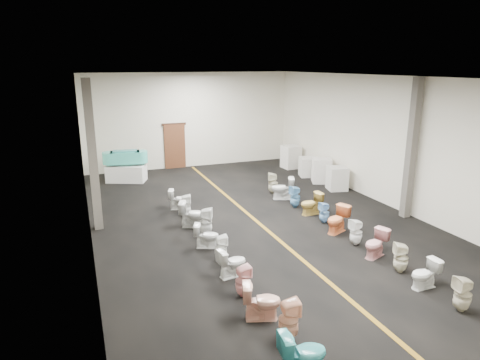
% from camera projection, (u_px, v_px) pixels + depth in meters
% --- Properties ---
extents(floor, '(16.00, 16.00, 0.00)m').
position_uv_depth(floor, '(254.00, 219.00, 13.84)').
color(floor, black).
rests_on(floor, ground).
extents(ceiling, '(16.00, 16.00, 0.00)m').
position_uv_depth(ceiling, '(256.00, 77.00, 12.66)').
color(ceiling, black).
rests_on(ceiling, ground).
extents(wall_back, '(10.00, 0.00, 10.00)m').
position_uv_depth(wall_back, '(190.00, 120.00, 20.46)').
color(wall_back, beige).
rests_on(wall_back, ground).
extents(wall_front, '(10.00, 0.00, 10.00)m').
position_uv_depth(wall_front, '(475.00, 256.00, 6.05)').
color(wall_front, beige).
rests_on(wall_front, ground).
extents(wall_left, '(0.00, 16.00, 16.00)m').
position_uv_depth(wall_left, '(85.00, 164.00, 11.52)').
color(wall_left, beige).
rests_on(wall_left, ground).
extents(wall_right, '(0.00, 16.00, 16.00)m').
position_uv_depth(wall_right, '(386.00, 141.00, 14.98)').
color(wall_right, beige).
rests_on(wall_right, ground).
extents(aisle_stripe, '(0.12, 15.60, 0.01)m').
position_uv_depth(aisle_stripe, '(254.00, 219.00, 13.84)').
color(aisle_stripe, '#835B13').
rests_on(aisle_stripe, floor).
extents(back_door, '(1.00, 0.10, 2.10)m').
position_uv_depth(back_door, '(175.00, 146.00, 20.44)').
color(back_door, '#562D19').
rests_on(back_door, floor).
extents(door_frame, '(1.15, 0.08, 0.10)m').
position_uv_depth(door_frame, '(174.00, 124.00, 20.17)').
color(door_frame, '#331C11').
rests_on(door_frame, back_door).
extents(column_left, '(0.25, 0.25, 4.50)m').
position_uv_depth(column_left, '(93.00, 156.00, 12.51)').
color(column_left, '#59544C').
rests_on(column_left, floor).
extents(column_right, '(0.25, 0.25, 4.50)m').
position_uv_depth(column_right, '(411.00, 149.00, 13.54)').
color(column_right, '#59544C').
rests_on(column_right, floor).
extents(display_table, '(1.78, 1.37, 0.71)m').
position_uv_depth(display_table, '(126.00, 173.00, 18.25)').
color(display_table, white).
rests_on(display_table, floor).
extents(bathtub, '(1.85, 0.83, 0.55)m').
position_uv_depth(bathtub, '(125.00, 157.00, 18.06)').
color(bathtub, '#47CDB8').
rests_on(bathtub, display_table).
extents(appliance_crate_a, '(0.87, 0.87, 0.92)m').
position_uv_depth(appliance_crate_a, '(337.00, 178.00, 17.01)').
color(appliance_crate_a, silver).
rests_on(appliance_crate_a, floor).
extents(appliance_crate_b, '(0.98, 0.98, 1.03)m').
position_uv_depth(appliance_crate_b, '(322.00, 170.00, 18.06)').
color(appliance_crate_b, white).
rests_on(appliance_crate_b, floor).
extents(appliance_crate_c, '(0.93, 0.93, 0.84)m').
position_uv_depth(appliance_crate_c, '(308.00, 167.00, 19.09)').
color(appliance_crate_c, silver).
rests_on(appliance_crate_c, floor).
extents(appliance_crate_d, '(0.81, 0.81, 1.09)m').
position_uv_depth(appliance_crate_d, '(291.00, 157.00, 20.56)').
color(appliance_crate_d, silver).
rests_on(appliance_crate_d, floor).
extents(toilet_left_0, '(0.82, 0.53, 0.79)m').
position_uv_depth(toilet_left_0, '(303.00, 353.00, 6.84)').
color(toilet_left_0, teal).
rests_on(toilet_left_0, floor).
extents(toilet_left_1, '(0.42, 0.41, 0.80)m').
position_uv_depth(toilet_left_1, '(289.00, 320.00, 7.72)').
color(toilet_left_1, '#ECAB88').
rests_on(toilet_left_1, floor).
extents(toilet_left_2, '(0.85, 0.65, 0.77)m').
position_uv_depth(toilet_left_2, '(262.00, 301.00, 8.37)').
color(toilet_left_2, '#E6A68E').
rests_on(toilet_left_2, floor).
extents(toilet_left_3, '(0.35, 0.34, 0.71)m').
position_uv_depth(toilet_left_3, '(243.00, 281.00, 9.19)').
color(toilet_left_3, '#E7A2A1').
rests_on(toilet_left_3, floor).
extents(toilet_left_4, '(0.74, 0.49, 0.71)m').
position_uv_depth(toilet_left_4, '(232.00, 262.00, 10.06)').
color(toilet_left_4, white).
rests_on(toilet_left_4, floor).
extents(toilet_left_5, '(0.36, 0.35, 0.70)m').
position_uv_depth(toilet_left_5, '(221.00, 248.00, 10.86)').
color(toilet_left_5, white).
rests_on(toilet_left_5, floor).
extents(toilet_left_6, '(0.76, 0.60, 0.68)m').
position_uv_depth(toilet_left_6, '(207.00, 236.00, 11.65)').
color(toilet_left_6, silver).
rests_on(toilet_left_6, floor).
extents(toilet_left_7, '(0.51, 0.50, 0.85)m').
position_uv_depth(toilet_left_7, '(206.00, 222.00, 12.43)').
color(toilet_left_7, silver).
rests_on(toilet_left_7, floor).
extents(toilet_left_8, '(0.91, 0.73, 0.81)m').
position_uv_depth(toilet_left_8, '(193.00, 214.00, 13.12)').
color(toilet_left_8, silver).
rests_on(toilet_left_8, floor).
extents(toilet_left_9, '(0.40, 0.40, 0.74)m').
position_uv_depth(toilet_left_9, '(186.00, 206.00, 14.04)').
color(toilet_left_9, white).
rests_on(toilet_left_9, floor).
extents(toilet_left_10, '(0.79, 0.60, 0.71)m').
position_uv_depth(toilet_left_10, '(179.00, 199.00, 14.75)').
color(toilet_left_10, white).
rests_on(toilet_left_10, floor).
extents(toilet_right_0, '(0.40, 0.39, 0.76)m').
position_uv_depth(toilet_right_0, '(463.00, 294.00, 8.62)').
color(toilet_right_0, beige).
rests_on(toilet_right_0, floor).
extents(toilet_right_1, '(0.67, 0.39, 0.68)m').
position_uv_depth(toilet_right_1, '(425.00, 274.00, 9.53)').
color(toilet_right_1, white).
rests_on(toilet_right_1, floor).
extents(toilet_right_2, '(0.45, 0.45, 0.75)m').
position_uv_depth(toilet_right_2, '(401.00, 258.00, 10.25)').
color(toilet_right_2, beige).
rests_on(toilet_right_2, floor).
extents(toilet_right_3, '(0.83, 0.65, 0.74)m').
position_uv_depth(toilet_right_3, '(376.00, 244.00, 11.07)').
color(toilet_right_3, pink).
rests_on(toilet_right_3, floor).
extents(toilet_right_4, '(0.35, 0.35, 0.75)m').
position_uv_depth(toilet_right_4, '(356.00, 232.00, 11.81)').
color(toilet_right_4, white).
rests_on(toilet_right_4, floor).
extents(toilet_right_5, '(0.91, 0.74, 0.81)m').
position_uv_depth(toilet_right_5, '(338.00, 220.00, 12.68)').
color(toilet_right_5, '#F5884C').
rests_on(toilet_right_5, floor).
extents(toilet_right_6, '(0.32, 0.31, 0.68)m').
position_uv_depth(toilet_right_6, '(324.00, 213.00, 13.47)').
color(toilet_right_6, '#81B8E7').
rests_on(toilet_right_6, floor).
extents(toilet_right_7, '(0.75, 0.45, 0.75)m').
position_uv_depth(toilet_right_7, '(311.00, 204.00, 14.22)').
color(toilet_right_7, gold).
rests_on(toilet_right_7, floor).
extents(toilet_right_8, '(0.38, 0.37, 0.77)m').
position_uv_depth(toilet_right_8, '(295.00, 197.00, 14.92)').
color(toilet_right_8, '#6FAFDA').
rests_on(toilet_right_8, floor).
extents(toilet_right_9, '(0.94, 0.74, 0.84)m').
position_uv_depth(toilet_right_9, '(283.00, 188.00, 15.83)').
color(toilet_right_9, silver).
rests_on(toilet_right_9, floor).
extents(toilet_right_10, '(0.49, 0.48, 0.83)m').
position_uv_depth(toilet_right_10, '(273.00, 183.00, 16.52)').
color(toilet_right_10, beige).
rests_on(toilet_right_10, floor).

